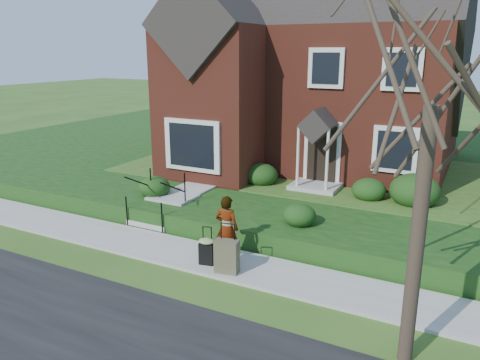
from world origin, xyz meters
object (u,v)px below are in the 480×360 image
Objects in this scene: front_steps at (164,206)px; suitcase_black at (207,250)px; woman at (227,228)px; suitcase_olive at (227,256)px; tree_verge at (435,77)px.

suitcase_black is at bearing -37.09° from front_steps.
woman reaches higher than suitcase_olive.
woman is 0.24× the size of tree_verge.
suitcase_olive is (0.65, -0.15, 0.03)m from suitcase_black.
woman is at bearing 108.46° from suitcase_olive.
front_steps is at bearing -32.75° from woman.
tree_verge is (4.91, -1.48, 4.33)m from suitcase_black.
front_steps is 1.68× the size of suitcase_olive.
front_steps is 4.22m from suitcase_olive.
woman is 6.32m from tree_verge.
suitcase_olive is (3.52, -2.32, 0.01)m from front_steps.
tree_verge reaches higher than suitcase_black.
front_steps is 3.60m from suitcase_black.
suitcase_olive is 6.20m from tree_verge.
suitcase_olive is at bearing 162.67° from tree_verge.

